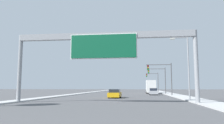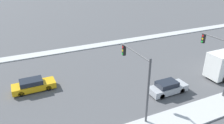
% 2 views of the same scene
% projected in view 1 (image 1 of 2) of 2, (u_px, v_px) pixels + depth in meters
% --- Properties ---
extents(sidewalk_right, '(3.00, 120.00, 0.15)m').
position_uv_depth(sidewalk_right, '(164.00, 93.00, 63.95)').
color(sidewalk_right, '#BABABA').
rests_on(sidewalk_right, ground).
extents(median_strip_left, '(2.00, 120.00, 0.15)m').
position_uv_depth(median_strip_left, '(91.00, 92.00, 66.60)').
color(median_strip_left, '#BABABA').
rests_on(median_strip_left, ground).
extents(sign_gantry, '(20.36, 0.73, 7.87)m').
position_uv_depth(sign_gantry, '(104.00, 45.00, 24.50)').
color(sign_gantry, gray).
rests_on(sign_gantry, ground).
extents(car_near_left, '(1.72, 4.46, 1.46)m').
position_uv_depth(car_near_left, '(153.00, 92.00, 47.77)').
color(car_near_left, '#A5A8AD').
rests_on(car_near_left, ground).
extents(car_near_center, '(1.82, 4.76, 1.39)m').
position_uv_depth(car_near_center, '(115.00, 94.00, 35.20)').
color(car_near_center, gold).
rests_on(car_near_center, ground).
extents(truck_box_primary, '(2.37, 7.38, 3.44)m').
position_uv_depth(truck_box_primary, '(151.00, 87.00, 57.58)').
color(truck_box_primary, white).
rests_on(truck_box_primary, ground).
extents(traffic_light_near_intersection, '(5.00, 0.32, 6.43)m').
position_uv_depth(traffic_light_near_intersection, '(163.00, 74.00, 43.05)').
color(traffic_light_near_intersection, '#4C4C4F').
rests_on(traffic_light_near_intersection, ground).
extents(traffic_light_mid_block, '(4.40, 0.32, 6.41)m').
position_uv_depth(traffic_light_mid_block, '(159.00, 76.00, 52.88)').
color(traffic_light_mid_block, '#4C4C4F').
rests_on(traffic_light_mid_block, ground).
extents(traffic_light_far_intersection, '(4.12, 0.32, 6.44)m').
position_uv_depth(traffic_light_far_intersection, '(154.00, 79.00, 72.59)').
color(traffic_light_far_intersection, '#4C4C4F').
rests_on(traffic_light_far_intersection, ground).
extents(street_lamp_right, '(2.32, 0.28, 8.41)m').
position_uv_depth(street_lamp_right, '(186.00, 62.00, 28.56)').
color(street_lamp_right, gray).
rests_on(street_lamp_right, ground).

